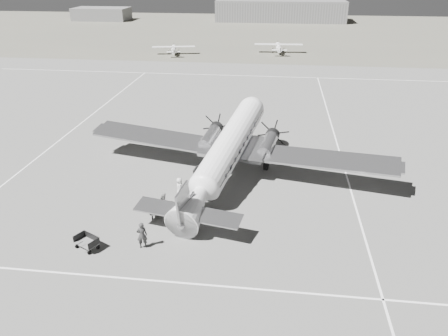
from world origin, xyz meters
TOP-DOWN VIEW (x-y plane):
  - ground at (0.00, 0.00)m, footprint 260.00×260.00m
  - taxi_line_near at (0.00, -14.00)m, footprint 60.00×0.15m
  - taxi_line_right at (12.00, 0.00)m, footprint 0.15×80.00m
  - taxi_line_left at (-18.00, 10.00)m, footprint 0.15×60.00m
  - taxi_line_horizon at (0.00, 40.00)m, footprint 90.00×0.15m
  - grass_infield at (0.00, 95.00)m, footprint 260.00×90.00m
  - hangar_main at (5.00, 120.00)m, footprint 42.00×14.00m
  - shed_secondary at (-55.00, 115.00)m, footprint 18.00×10.00m
  - dc3_airliner at (1.30, -0.10)m, footprint 32.53×25.72m
  - light_plane_left at (-16.78, 57.31)m, footprint 10.44×9.12m
  - light_plane_right at (5.12, 61.66)m, footprint 10.85×9.02m
  - baggage_cart_near at (-2.91, -6.68)m, footprint 2.05×1.64m
  - baggage_cart_far at (-6.87, -11.32)m, footprint 2.00×1.80m
  - ground_crew at (-3.18, -10.72)m, footprint 0.81×0.65m
  - ramp_agent at (-2.80, -6.17)m, footprint 0.74×0.91m
  - passenger at (-2.21, -3.43)m, footprint 0.80×0.97m

SIDE VIEW (x-z plane):
  - ground at x=0.00m, z-range 0.00..0.00m
  - grass_infield at x=0.00m, z-range 0.00..0.01m
  - taxi_line_near at x=0.00m, z-range 0.00..0.01m
  - taxi_line_right at x=12.00m, z-range 0.00..0.01m
  - taxi_line_left at x=-18.00m, z-range 0.00..0.01m
  - taxi_line_horizon at x=0.00m, z-range 0.00..0.01m
  - baggage_cart_far at x=-6.87m, z-range 0.00..0.93m
  - baggage_cart_near at x=-2.91m, z-range 0.00..1.02m
  - passenger at x=-2.21m, z-range 0.00..1.71m
  - ramp_agent at x=-2.80m, z-range 0.00..1.77m
  - light_plane_left at x=-16.78m, z-range 0.00..1.89m
  - ground_crew at x=-3.18m, z-range 0.00..1.94m
  - light_plane_right at x=5.12m, z-range 0.00..2.15m
  - shed_secondary at x=-55.00m, z-range 0.00..4.00m
  - dc3_airliner at x=1.30m, z-range 0.00..5.51m
  - hangar_main at x=5.00m, z-range 0.00..6.60m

